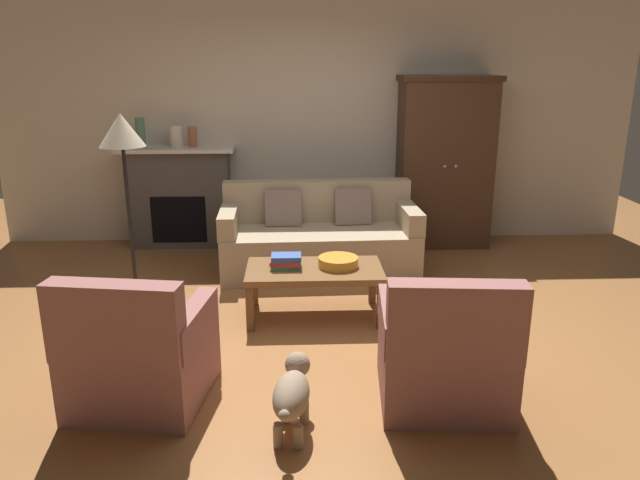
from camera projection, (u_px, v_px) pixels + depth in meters
ground_plane at (330, 327)px, 4.76m from camera, size 9.60×9.60×0.00m
back_wall at (317, 118)px, 6.80m from camera, size 7.20×0.10×2.80m
fireplace at (180, 196)px, 6.73m from camera, size 1.26×0.48×1.12m
armoire at (444, 162)px, 6.67m from camera, size 1.06×0.57×1.88m
couch at (319, 239)px, 5.98m from camera, size 1.94×0.91×0.86m
coffee_table at (314, 274)px, 4.87m from camera, size 1.10×0.60×0.42m
fruit_bowl at (338, 262)px, 4.87m from camera, size 0.33×0.33×0.08m
book_stack at (286, 261)px, 4.84m from camera, size 0.26×0.19×0.11m
mantel_vase_jade at (140, 133)px, 6.50m from camera, size 0.10×0.10×0.32m
mantel_vase_cream at (176, 136)px, 6.52m from camera, size 0.15×0.15×0.24m
mantel_vase_terracotta at (193, 137)px, 6.53m from camera, size 0.10×0.10×0.22m
armchair_near_left at (139, 356)px, 3.63m from camera, size 0.88×0.88×0.88m
armchair_near_right at (445, 355)px, 3.64m from camera, size 0.84×0.83×0.88m
floor_lamp at (122, 142)px, 4.70m from camera, size 0.36×0.36×1.64m
dog at (292, 393)px, 3.36m from camera, size 0.26×0.57×0.39m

